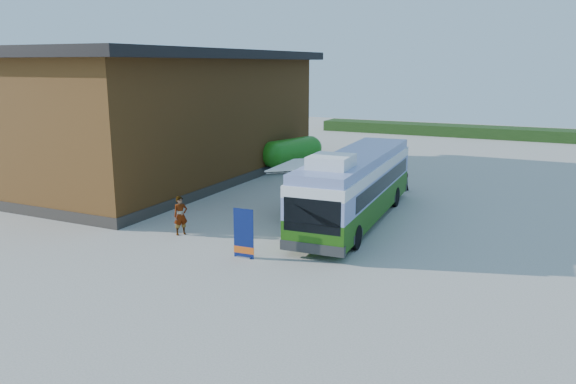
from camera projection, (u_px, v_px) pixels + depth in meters
The scene contains 10 objects.
ground at pixel (254, 252), 20.58m from camera, with size 100.00×100.00×0.00m, color #BCB7AD.
barn at pixel (179, 119), 32.98m from camera, with size 9.60×21.20×7.50m.
hedge at pixel (536, 134), 50.54m from camera, with size 40.00×3.00×1.00m, color #264419.
bus at pixel (356, 185), 24.23m from camera, with size 2.97×11.33×3.45m.
awning at pixel (306, 160), 25.20m from camera, with size 2.44×3.74×0.48m.
banner at pixel (244, 238), 19.83m from camera, with size 0.79×0.21×1.80m.
picnic_table at pixel (327, 218), 22.69m from camera, with size 1.86×1.75×0.86m.
person_a at pixel (181, 216), 22.53m from camera, with size 0.58×0.38×1.58m, color #999999.
person_b at pixel (402, 173), 30.37m from camera, with size 0.91×0.71×1.88m, color #999999.
slurry_tanker at pixel (292, 152), 36.27m from camera, with size 2.64×5.34×2.04m.
Camera 1 is at (9.55, -17.12, 6.76)m, focal length 35.00 mm.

